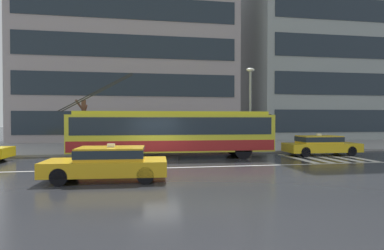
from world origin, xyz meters
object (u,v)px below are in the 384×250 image
object	(u,v)px
bus_shelter	(153,122)
street_tree_bare	(84,122)
pedestrian_walking_past	(195,127)
pedestrian_at_shelter	(125,136)
street_lamp	(250,101)
taxi_ahead_of_bus	(320,144)
taxi_oncoming_near	(108,162)
trolleybus	(173,132)
pedestrian_approaching_curb	(179,127)

from	to	relation	value
bus_shelter	street_tree_bare	distance (m)	4.78
pedestrian_walking_past	pedestrian_at_shelter	bearing A→B (deg)	-169.15
street_lamp	bus_shelter	bearing A→B (deg)	166.24
bus_shelter	taxi_ahead_of_bus	bearing A→B (deg)	-22.36
taxi_ahead_of_bus	pedestrian_walking_past	distance (m)	8.51
taxi_oncoming_near	street_tree_bare	world-z (taller)	street_tree_bare
trolleybus	street_lamp	size ratio (longest dim) A/B	2.17
taxi_oncoming_near	pedestrian_at_shelter	xyz separation A→B (m)	(0.25, 9.36, 0.46)
pedestrian_approaching_curb	pedestrian_walking_past	size ratio (longest dim) A/B	1.04
trolleybus	street_lamp	bearing A→B (deg)	22.24
street_lamp	street_tree_bare	world-z (taller)	street_lamp
pedestrian_approaching_curb	pedestrian_walking_past	distance (m)	1.18
taxi_ahead_of_bus	street_lamp	xyz separation A→B (m)	(-3.76, 2.67, 2.91)
pedestrian_at_shelter	pedestrian_walking_past	distance (m)	5.10
trolleybus	street_tree_bare	size ratio (longest dim) A/B	3.55
bus_shelter	street_lamp	xyz separation A→B (m)	(6.75, -1.65, 1.52)
taxi_oncoming_near	pedestrian_at_shelter	distance (m)	9.38
bus_shelter	pedestrian_walking_past	bearing A→B (deg)	-6.48
trolleybus	street_lamp	world-z (taller)	street_lamp
pedestrian_at_shelter	pedestrian_approaching_curb	bearing A→B (deg)	14.70
street_tree_bare	street_lamp	bearing A→B (deg)	-8.92
street_lamp	trolleybus	bearing A→B (deg)	-157.76
pedestrian_approaching_curb	street_lamp	size ratio (longest dim) A/B	0.36
trolleybus	pedestrian_approaching_curb	size ratio (longest dim) A/B	6.08
pedestrian_approaching_curb	street_tree_bare	xyz separation A→B (m)	(-6.66, 0.46, 0.39)
taxi_ahead_of_bus	pedestrian_walking_past	world-z (taller)	pedestrian_walking_past
pedestrian_approaching_curb	street_tree_bare	bearing A→B (deg)	176.06
pedestrian_at_shelter	street_tree_bare	xyz separation A→B (m)	(-2.87, 1.45, 0.96)
pedestrian_at_shelter	taxi_oncoming_near	bearing A→B (deg)	-91.54
taxi_oncoming_near	pedestrian_walking_past	bearing A→B (deg)	63.15
taxi_ahead_of_bus	taxi_oncoming_near	xyz separation A→B (m)	(-12.67, -6.34, -0.00)
taxi_oncoming_near	pedestrian_approaching_curb	distance (m)	11.17
trolleybus	street_tree_bare	xyz separation A→B (m)	(-5.81, 4.14, 0.58)
bus_shelter	street_tree_bare	xyz separation A→B (m)	(-4.78, 0.16, 0.03)
pedestrian_walking_past	street_tree_bare	world-z (taller)	street_tree_bare
trolleybus	pedestrian_walking_past	world-z (taller)	trolleybus
taxi_oncoming_near	pedestrian_walking_past	world-z (taller)	pedestrian_walking_past
bus_shelter	street_lamp	bearing A→B (deg)	-13.76
bus_shelter	trolleybus	bearing A→B (deg)	-75.43
taxi_oncoming_near	pedestrian_approaching_curb	bearing A→B (deg)	68.66
trolleybus	street_tree_bare	world-z (taller)	trolleybus
taxi_oncoming_near	pedestrian_walking_past	size ratio (longest dim) A/B	2.35
taxi_ahead_of_bus	pedestrian_approaching_curb	size ratio (longest dim) A/B	2.29
pedestrian_walking_past	street_tree_bare	size ratio (longest dim) A/B	0.56
taxi_oncoming_near	bus_shelter	distance (m)	10.97
trolleybus	taxi_ahead_of_bus	bearing A→B (deg)	-2.02
bus_shelter	pedestrian_walking_past	size ratio (longest dim) A/B	1.86
bus_shelter	pedestrian_walking_past	distance (m)	3.10
taxi_oncoming_near	pedestrian_at_shelter	world-z (taller)	pedestrian_at_shelter
pedestrian_at_shelter	street_lamp	size ratio (longest dim) A/B	0.30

